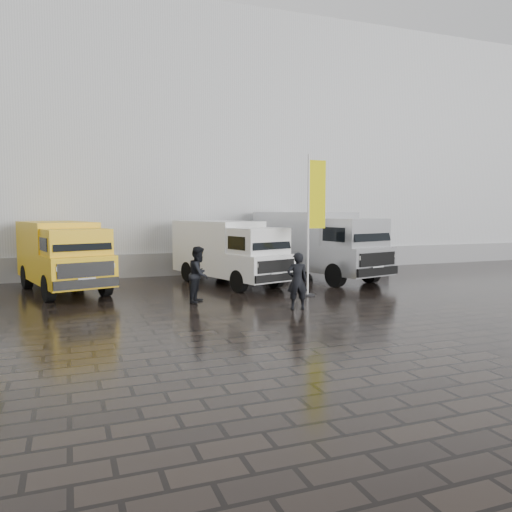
{
  "coord_description": "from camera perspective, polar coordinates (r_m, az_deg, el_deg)",
  "views": [
    {
      "loc": [
        -7.43,
        -13.76,
        2.86
      ],
      "look_at": [
        -1.42,
        2.2,
        1.3
      ],
      "focal_mm": 35.0,
      "sensor_mm": 36.0,
      "label": 1
    }
  ],
  "objects": [
    {
      "name": "ground",
      "position": [
        15.9,
        7.63,
        -5.18
      ],
      "size": [
        120.0,
        120.0,
        0.0
      ],
      "primitive_type": "plane",
      "color": "black",
      "rests_on": "ground"
    },
    {
      "name": "exhibition_hall",
      "position": [
        31.37,
        -3.11,
        10.98
      ],
      "size": [
        44.0,
        16.0,
        12.0
      ],
      "primitive_type": "cube",
      "color": "silver",
      "rests_on": "ground"
    },
    {
      "name": "van_silver",
      "position": [
        20.9,
        7.07,
        1.17
      ],
      "size": [
        3.67,
        6.76,
        2.79
      ],
      "primitive_type": null,
      "rotation": [
        0.0,
        0.0,
        0.25
      ],
      "color": "silver",
      "rests_on": "ground"
    },
    {
      "name": "van_yellow",
      "position": [
        18.73,
        -21.19,
        -0.13
      ],
      "size": [
        3.33,
        5.66,
        2.45
      ],
      "primitive_type": null,
      "rotation": [
        0.0,
        0.0,
        0.26
      ],
      "color": "yellow",
      "rests_on": "ground"
    },
    {
      "name": "hall_plinth",
      "position": [
        23.79,
        2.82,
        -0.46
      ],
      "size": [
        44.0,
        0.15,
        1.0
      ],
      "primitive_type": "cube",
      "color": "gray",
      "rests_on": "ground"
    },
    {
      "name": "flagpole",
      "position": [
        16.82,
        6.55,
        4.35
      ],
      "size": [
        0.88,
        0.5,
        4.71
      ],
      "color": "black",
      "rests_on": "ground"
    },
    {
      "name": "person_tent",
      "position": [
        15.68,
        -6.53,
        -2.09
      ],
      "size": [
        1.01,
        1.07,
        1.74
      ],
      "primitive_type": "imported",
      "rotation": [
        0.0,
        0.0,
        1.0
      ],
      "color": "black",
      "rests_on": "ground"
    },
    {
      "name": "person_front",
      "position": [
        14.5,
        4.74,
        -2.84
      ],
      "size": [
        0.68,
        0.53,
        1.66
      ],
      "primitive_type": "imported",
      "rotation": [
        0.0,
        0.0,
        2.91
      ],
      "color": "black",
      "rests_on": "ground"
    },
    {
      "name": "wheelie_bin",
      "position": [
        25.98,
        14.03,
        0.01
      ],
      "size": [
        0.69,
        0.69,
        1.13
      ],
      "primitive_type": "cube",
      "rotation": [
        0.0,
        0.0,
        -0.02
      ],
      "color": "black",
      "rests_on": "ground"
    },
    {
      "name": "van_white",
      "position": [
        19.3,
        -3.09,
        0.36
      ],
      "size": [
        3.44,
        5.94,
        2.44
      ],
      "primitive_type": null,
      "rotation": [
        0.0,
        0.0,
        0.3
      ],
      "color": "white",
      "rests_on": "ground"
    }
  ]
}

